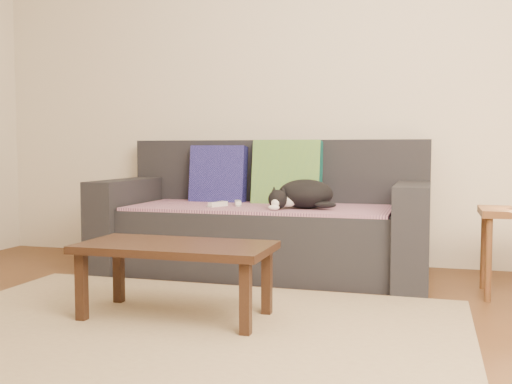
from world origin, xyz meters
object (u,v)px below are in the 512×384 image
Objects in this scene: sofa at (265,224)px; wii_remote_b at (218,204)px; wii_remote_a at (238,203)px; cat at (303,195)px; coffee_table at (176,253)px.

sofa is 0.36m from wii_remote_b.
cat is at bearing -121.21° from wii_remote_a.
sofa is at bearing 85.52° from coffee_table.
sofa reaches higher than coffee_table.
wii_remote_b is at bearing 98.73° from coffee_table.
wii_remote_a is at bearing -145.92° from sofa.
sofa is 14.00× the size of wii_remote_a.
wii_remote_b is at bearing -140.06° from sofa.
cat is 1.13m from coffee_table.
cat is 0.55m from wii_remote_b.
cat is at bearing -65.16° from wii_remote_b.
wii_remote_a is at bearing 92.85° from coffee_table.
wii_remote_b is 0.17× the size of coffee_table.
coffee_table is (-0.10, -1.22, 0.01)m from sofa.
coffee_table is at bearing -112.74° from cat.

